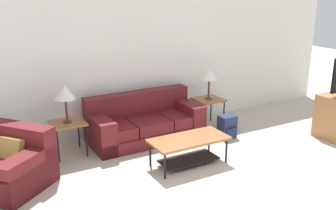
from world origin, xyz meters
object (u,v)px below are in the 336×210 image
coffee_table (189,145)px  side_table_left (68,125)px  side_table_right (208,102)px  armchair (10,167)px  table_lamp_right (209,74)px  couch (145,123)px  backpack (227,127)px  table_lamp_left (65,93)px

coffee_table → side_table_left: bearing=140.0°
side_table_left → side_table_right: bearing=0.0°
armchair → table_lamp_right: table_lamp_right is taller
side_table_right → coffee_table: bearing=-134.6°
couch → table_lamp_right: (1.38, -0.01, 0.75)m
backpack → armchair: bearing=179.7°
armchair → coffee_table: bearing=-14.3°
coffee_table → table_lamp_right: size_ratio=2.00×
couch → side_table_right: bearing=-0.5°
side_table_right → couch: bearing=179.5°
table_lamp_right → couch: bearing=179.5°
couch → side_table_right: size_ratio=3.60×
side_table_right → table_lamp_left: (-2.75, 0.00, 0.54)m
coffee_table → side_table_right: side_table_right is taller
armchair → side_table_right: 3.79m
table_lamp_right → armchair: bearing=-170.4°
side_table_right → table_lamp_left: 2.80m
armchair → couch: bearing=15.3°
coffee_table → backpack: coffee_table is taller
coffee_table → table_lamp_left: (-1.50, 1.26, 0.72)m
couch → table_lamp_right: 1.57m
table_lamp_right → backpack: (-0.03, -0.65, -0.84)m
table_lamp_left → coffee_table: bearing=-40.0°
table_lamp_left → couch: bearing=0.5°
coffee_table → backpack: (1.22, 0.61, -0.12)m
couch → armchair: size_ratio=1.50×
coffee_table → table_lamp_right: table_lamp_right is taller
side_table_left → table_lamp_right: bearing=0.0°
table_lamp_left → armchair: bearing=-147.1°
side_table_right → table_lamp_left: bearing=180.0°
coffee_table → table_lamp_left: bearing=140.0°
backpack → table_lamp_left: bearing=166.6°
couch → armchair: bearing=-164.7°
side_table_left → table_lamp_right: 2.80m
couch → table_lamp_right: bearing=-0.5°
table_lamp_left → table_lamp_right: size_ratio=1.00×
backpack → side_table_right: bearing=87.7°
side_table_left → table_lamp_left: table_lamp_left is taller
table_lamp_right → table_lamp_left: bearing=180.0°
side_table_left → backpack: size_ratio=1.37×
side_table_left → backpack: 2.81m
armchair → table_lamp_left: size_ratio=2.23×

